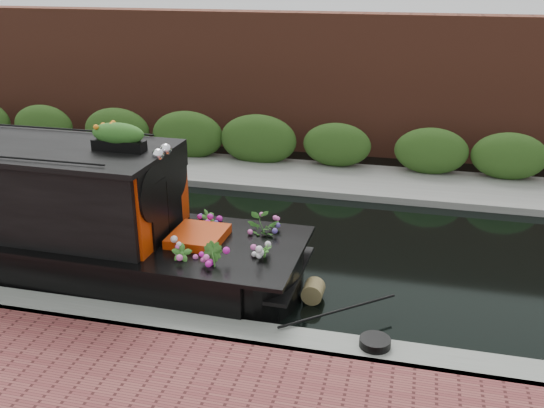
# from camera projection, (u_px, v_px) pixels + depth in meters

# --- Properties ---
(ground) EXTENTS (80.00, 80.00, 0.00)m
(ground) POSITION_uv_depth(u_px,v_px,m) (196.00, 240.00, 12.35)
(ground) COLOR black
(ground) RESTS_ON ground
(near_bank_coping) EXTENTS (40.00, 0.60, 0.50)m
(near_bank_coping) POSITION_uv_depth(u_px,v_px,m) (120.00, 327.00, 9.37)
(near_bank_coping) COLOR gray
(near_bank_coping) RESTS_ON ground
(far_bank_path) EXTENTS (40.00, 2.40, 0.34)m
(far_bank_path) POSITION_uv_depth(u_px,v_px,m) (251.00, 176.00, 16.14)
(far_bank_path) COLOR gray
(far_bank_path) RESTS_ON ground
(far_hedge) EXTENTS (40.00, 1.10, 2.80)m
(far_hedge) POSITION_uv_depth(u_px,v_px,m) (260.00, 166.00, 16.95)
(far_hedge) COLOR #2A4C19
(far_hedge) RESTS_ON ground
(far_brick_wall) EXTENTS (40.00, 1.00, 8.00)m
(far_brick_wall) POSITION_uv_depth(u_px,v_px,m) (277.00, 146.00, 18.85)
(far_brick_wall) COLOR brown
(far_brick_wall) RESTS_ON ground
(rope_fender) EXTENTS (0.35, 0.38, 0.35)m
(rope_fender) POSITION_uv_depth(u_px,v_px,m) (313.00, 291.00, 10.07)
(rope_fender) COLOR brown
(rope_fender) RESTS_ON ground
(coiled_mooring_rope) EXTENTS (0.44, 0.44, 0.12)m
(coiled_mooring_rope) POSITION_uv_depth(u_px,v_px,m) (375.00, 342.00, 8.46)
(coiled_mooring_rope) COLOR black
(coiled_mooring_rope) RESTS_ON near_bank_coping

